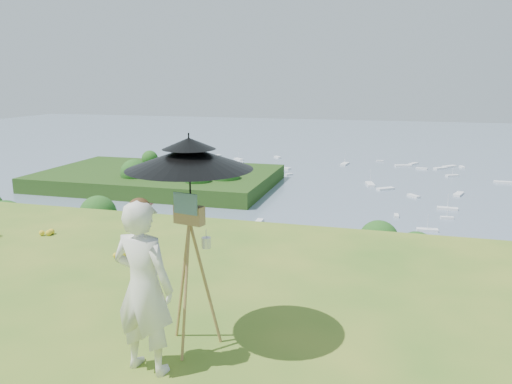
% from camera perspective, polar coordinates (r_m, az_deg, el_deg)
% --- Properties ---
extents(shoreline_tier, '(170.00, 28.00, 8.00)m').
position_cam_1_polar(shoreline_tier, '(86.89, 11.48, -14.02)').
color(shoreline_tier, '#706559').
rests_on(shoreline_tier, bay_water).
extents(bay_water, '(700.00, 700.00, 0.00)m').
position_cam_1_polar(bay_water, '(245.43, 14.25, 3.81)').
color(bay_water, slate).
rests_on(bay_water, ground).
extents(peninsula, '(90.00, 60.00, 12.00)m').
position_cam_1_polar(peninsula, '(179.08, -11.11, 2.35)').
color(peninsula, '#1C3E11').
rests_on(peninsula, bay_water).
extents(slope_trees, '(110.00, 50.00, 6.00)m').
position_cam_1_polar(slope_trees, '(41.82, 8.79, -12.64)').
color(slope_trees, '#255118').
rests_on(slope_trees, forest_slope).
extents(harbor_town, '(110.00, 22.00, 5.00)m').
position_cam_1_polar(harbor_town, '(84.19, 11.68, -10.06)').
color(harbor_town, silver).
rests_on(harbor_town, shoreline_tier).
extents(moored_boats, '(140.00, 140.00, 0.70)m').
position_cam_1_polar(moored_boats, '(168.43, 9.36, 0.15)').
color(moored_boats, white).
rests_on(moored_boats, bay_water).
extents(painter, '(0.70, 0.51, 1.79)m').
position_cam_1_polar(painter, '(5.11, -12.73, -10.58)').
color(painter, white).
rests_on(painter, ground).
extents(field_easel, '(0.79, 0.79, 1.75)m').
position_cam_1_polar(field_easel, '(5.46, -7.45, -9.00)').
color(field_easel, olive).
rests_on(field_easel, ground).
extents(sun_umbrella, '(1.59, 1.59, 0.92)m').
position_cam_1_polar(sun_umbrella, '(5.19, -7.57, 1.67)').
color(sun_umbrella, black).
rests_on(sun_umbrella, field_easel).
extents(painter_cap, '(0.27, 0.30, 0.10)m').
position_cam_1_polar(painter_cap, '(4.84, -13.22, -1.38)').
color(painter_cap, '#DD7C79').
rests_on(painter_cap, painter).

